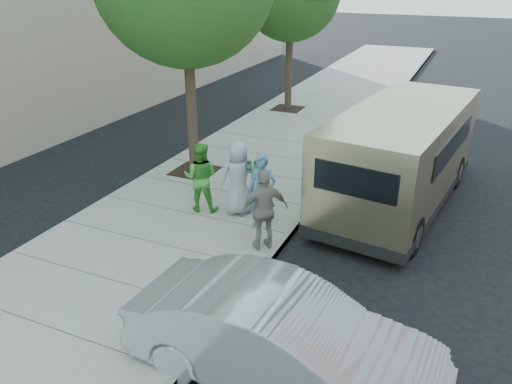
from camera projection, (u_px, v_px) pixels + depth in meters
ground at (229, 227)px, 11.57m from camera, size 120.00×120.00×0.00m
sidewalk at (191, 216)px, 11.90m from camera, size 5.00×60.00×0.15m
curb_face at (287, 237)px, 11.00m from camera, size 0.12×60.00×0.16m
parking_meter at (253, 176)px, 11.42m from camera, size 0.29×0.20×1.35m
van at (402, 155)px, 12.20m from camera, size 3.08×6.95×2.49m
sedan at (282, 340)px, 6.96m from camera, size 4.60×1.79×1.49m
person_officer at (262, 192)px, 10.90m from camera, size 0.67×0.48×1.74m
person_green_shirt at (201, 177)px, 11.73m from camera, size 0.96×0.83×1.69m
person_gray_shirt at (238, 178)px, 11.58m from camera, size 1.03×1.01×1.79m
person_striped_polo at (264, 210)px, 10.08m from camera, size 1.04×1.00×1.74m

